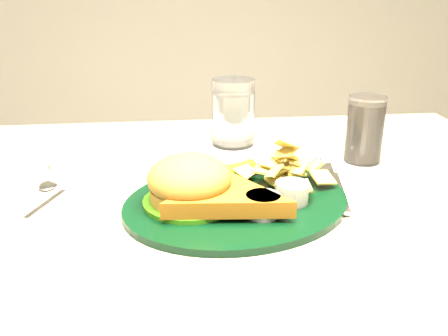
# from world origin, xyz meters

# --- Properties ---
(dinner_plate) EXTENTS (0.41, 0.38, 0.08)m
(dinner_plate) POSITION_xyz_m (0.05, -0.07, 0.79)
(dinner_plate) COLOR black
(dinner_plate) RESTS_ON table
(water_glass) EXTENTS (0.10, 0.10, 0.13)m
(water_glass) POSITION_xyz_m (0.08, 0.22, 0.82)
(water_glass) COLOR silver
(water_glass) RESTS_ON table
(cola_glass) EXTENTS (0.09, 0.09, 0.12)m
(cola_glass) POSITION_xyz_m (0.30, 0.10, 0.81)
(cola_glass) COLOR black
(cola_glass) RESTS_ON table
(fork_napkin) EXTENTS (0.18, 0.22, 0.01)m
(fork_napkin) POSITION_xyz_m (0.21, -0.04, 0.76)
(fork_napkin) COLOR silver
(fork_napkin) RESTS_ON table
(spoon) EXTENTS (0.08, 0.14, 0.01)m
(spoon) POSITION_xyz_m (-0.23, -0.03, 0.75)
(spoon) COLOR silver
(spoon) RESTS_ON table
(ramekin) EXTENTS (0.05, 0.05, 0.03)m
(ramekin) POSITION_xyz_m (-0.24, 0.12, 0.76)
(ramekin) COLOR white
(ramekin) RESTS_ON table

